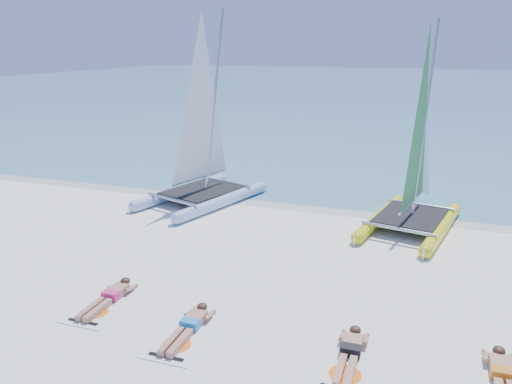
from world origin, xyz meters
TOP-DOWN VIEW (x-y plane):
  - ground at (0.00, 0.00)m, footprint 140.00×140.00m
  - sea at (0.00, 63.00)m, footprint 140.00×115.00m
  - wet_sand_strip at (0.00, 5.50)m, footprint 140.00×1.40m
  - catamaran_blue at (-3.66, 4.84)m, footprint 3.87×5.57m
  - catamaran_yellow at (3.64, 4.79)m, footprint 3.19×5.19m
  - towel_a at (-2.52, -2.81)m, footprint 1.00×1.85m
  - sunbather_a at (-2.52, -2.61)m, footprint 0.37×1.73m
  - towel_b at (-0.33, -3.32)m, footprint 1.00×1.85m
  - sunbather_b at (-0.33, -3.13)m, footprint 0.37×1.73m
  - towel_c at (2.81, -3.17)m, footprint 1.00×1.85m
  - sunbather_c at (2.81, -2.98)m, footprint 0.37×1.73m
  - sunbather_d at (5.34, -2.83)m, footprint 0.37×1.73m

SIDE VIEW (x-z plane):
  - ground at x=0.00m, z-range 0.00..0.00m
  - wet_sand_strip at x=0.00m, z-range 0.00..0.01m
  - sea at x=0.00m, z-range 0.00..0.01m
  - towel_a at x=-2.52m, z-range 0.00..0.02m
  - towel_b at x=-0.33m, z-range 0.00..0.02m
  - towel_c at x=2.81m, z-range 0.00..0.02m
  - sunbather_a at x=-2.52m, z-range -0.01..0.25m
  - sunbather_b at x=-0.33m, z-range -0.01..0.25m
  - sunbather_c at x=2.81m, z-range -0.01..0.25m
  - sunbather_d at x=5.34m, z-range -0.01..0.25m
  - catamaran_yellow at x=3.64m, z-range -1.19..5.24m
  - catamaran_blue at x=-3.66m, z-range -1.39..5.52m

